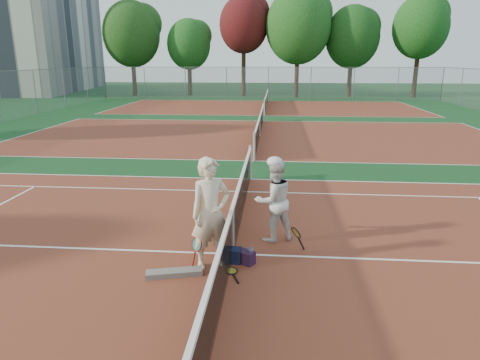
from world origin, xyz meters
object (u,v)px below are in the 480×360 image
object	(u,v)px
sports_bag_navy	(232,255)
sports_bag_purple	(246,257)
apartment_block	(35,26)
racket_spare	(231,271)
player_a	(211,213)
net_main	(233,230)
player_b	(274,201)
water_bottle	(250,256)
racket_red	(197,252)
racket_black_held	(296,240)

from	to	relation	value
sports_bag_navy	sports_bag_purple	world-z (taller)	sports_bag_navy
apartment_block	racket_spare	world-z (taller)	apartment_block
sports_bag_navy	player_a	bearing A→B (deg)	-157.82
net_main	player_a	size ratio (longest dim) A/B	5.37
player_b	racket_spare	distance (m)	1.87
sports_bag_navy	water_bottle	size ratio (longest dim) A/B	1.17
player_a	sports_bag_purple	xyz separation A→B (m)	(0.63, 0.11, -0.90)
player_b	water_bottle	size ratio (longest dim) A/B	5.79
net_main	sports_bag_purple	world-z (taller)	net_main
player_a	water_bottle	bearing A→B (deg)	-21.43
net_main	apartment_block	size ratio (longest dim) A/B	0.50
net_main	racket_spare	xyz separation A→B (m)	(0.03, -0.71, -0.49)
player_a	player_b	size ratio (longest dim) A/B	1.18
player_a	racket_red	world-z (taller)	player_a
apartment_block	racket_red	distance (m)	52.82
player_a	racket_black_held	bearing A→B (deg)	-6.55
player_b	racket_black_held	world-z (taller)	player_b
net_main	racket_spare	size ratio (longest dim) A/B	18.30
sports_bag_purple	player_b	bearing A→B (deg)	67.08
sports_bag_navy	sports_bag_purple	bearing A→B (deg)	-7.16
player_a	sports_bag_navy	size ratio (longest dim) A/B	5.85
player_b	sports_bag_purple	bearing A→B (deg)	38.45
sports_bag_purple	racket_spare	bearing A→B (deg)	-126.33
player_b	sports_bag_purple	distance (m)	1.46
racket_red	racket_spare	world-z (taller)	racket_red
water_bottle	net_main	bearing A→B (deg)	134.04
racket_spare	racket_red	bearing A→B (deg)	57.29
apartment_block	player_b	xyz separation A→B (m)	(28.77, -43.21, -6.63)
player_a	racket_spare	distance (m)	1.10
racket_black_held	sports_bag_purple	bearing A→B (deg)	-6.14
player_b	water_bottle	bearing A→B (deg)	42.00
apartment_block	racket_spare	distance (m)	53.30
player_b	racket_black_held	size ratio (longest dim) A/B	3.21
net_main	player_b	bearing A→B (deg)	45.50
racket_spare	player_b	bearing A→B (deg)	-47.71
sports_bag_purple	player_a	bearing A→B (deg)	-169.92
net_main	sports_bag_navy	distance (m)	0.50
apartment_block	player_a	xyz separation A→B (m)	(27.65, -44.48, -6.48)
player_a	sports_bag_navy	xyz separation A→B (m)	(0.36, 0.15, -0.88)
player_b	sports_bag_navy	size ratio (longest dim) A/B	4.96
sports_bag_purple	water_bottle	xyz separation A→B (m)	(0.08, -0.01, 0.03)
net_main	apartment_block	world-z (taller)	apartment_block
apartment_block	sports_bag_purple	bearing A→B (deg)	-57.49
apartment_block	sports_bag_purple	distance (m)	53.13
water_bottle	sports_bag_navy	bearing A→B (deg)	173.54
racket_spare	sports_bag_navy	size ratio (longest dim) A/B	1.71
net_main	racket_spare	distance (m)	0.87
racket_spare	water_bottle	xyz separation A→B (m)	(0.33, 0.33, 0.14)
racket_spare	sports_bag_purple	bearing A→B (deg)	-57.77
sports_bag_navy	water_bottle	world-z (taller)	water_bottle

